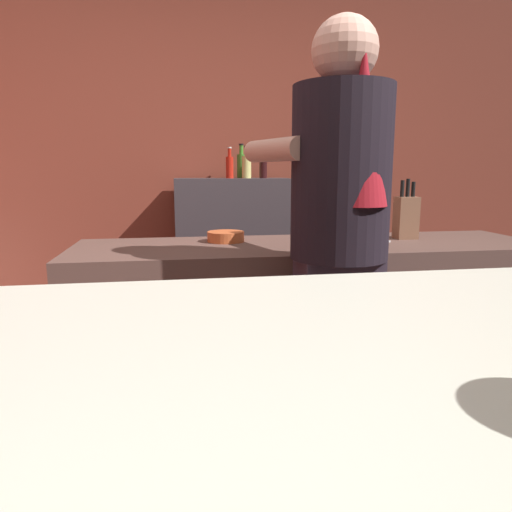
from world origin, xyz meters
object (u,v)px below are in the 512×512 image
(knife_block, at_px, (406,217))
(bottle_hot_sauce, at_px, (241,165))
(mixing_bowl, at_px, (226,237))
(bottle_soy, at_px, (230,166))
(bottle_vinegar, at_px, (247,166))
(bartender, at_px, (340,236))
(bottle_olive_oil, at_px, (263,166))
(chefs_knife, at_px, (368,243))

(knife_block, xyz_separation_m, bottle_hot_sauce, (-0.63, 1.27, 0.26))
(mixing_bowl, height_order, bottle_soy, bottle_soy)
(knife_block, distance_m, mixing_bowl, 0.87)
(mixing_bowl, height_order, bottle_vinegar, bottle_vinegar)
(bartender, distance_m, knife_block, 0.74)
(mixing_bowl, relative_size, bottle_vinegar, 0.77)
(bartender, height_order, knife_block, bartender)
(knife_block, xyz_separation_m, bottle_vinegar, (-0.61, 1.16, 0.25))
(mixing_bowl, bearing_deg, bottle_olive_oil, 71.44)
(chefs_knife, bearing_deg, bottle_soy, 91.43)
(mixing_bowl, bearing_deg, chefs_knife, -14.82)
(chefs_knife, xyz_separation_m, bottle_vinegar, (-0.37, 1.29, 0.35))
(bottle_hot_sauce, bearing_deg, bottle_olive_oil, -40.90)
(knife_block, height_order, chefs_knife, knife_block)
(bottle_soy, xyz_separation_m, bottle_vinegar, (0.12, 0.02, 0.00))
(bottle_soy, distance_m, bottle_vinegar, 0.12)
(bottle_olive_oil, relative_size, bottle_vinegar, 1.00)
(bottle_olive_oil, bearing_deg, bottle_hot_sauce, 139.10)
(chefs_knife, bearing_deg, knife_block, 8.02)
(bottle_hot_sauce, bearing_deg, bottle_vinegar, -78.11)
(mixing_bowl, xyz_separation_m, chefs_knife, (0.62, -0.17, -0.02))
(bottle_hot_sauce, relative_size, bottle_soy, 1.14)
(knife_block, height_order, bottle_soy, bottle_soy)
(bottle_soy, bearing_deg, chefs_knife, -68.88)
(bartender, bearing_deg, bottle_olive_oil, -19.97)
(mixing_bowl, distance_m, bottle_olive_oil, 1.21)
(bartender, distance_m, bottle_soy, 1.70)
(bartender, relative_size, chefs_knife, 7.18)
(mixing_bowl, distance_m, bottle_soy, 1.15)
(bottle_hot_sauce, bearing_deg, knife_block, -63.59)
(chefs_knife, xyz_separation_m, bottle_olive_oil, (-0.25, 1.27, 0.35))
(knife_block, relative_size, chefs_knife, 1.19)
(bottle_olive_oil, height_order, bottle_soy, bottle_olive_oil)
(bottle_hot_sauce, height_order, bottle_soy, bottle_hot_sauce)
(bartender, bearing_deg, bottle_hot_sauce, -15.54)
(chefs_knife, relative_size, bottle_soy, 1.15)
(chefs_knife, relative_size, bottle_hot_sauce, 1.00)
(mixing_bowl, height_order, bottle_hot_sauce, bottle_hot_sauce)
(bottle_hot_sauce, xyz_separation_m, bottle_soy, (-0.10, -0.13, -0.01))
(chefs_knife, height_order, bottle_olive_oil, bottle_olive_oil)
(chefs_knife, height_order, bottle_hot_sauce, bottle_hot_sauce)
(bartender, bearing_deg, bottle_soy, -11.95)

